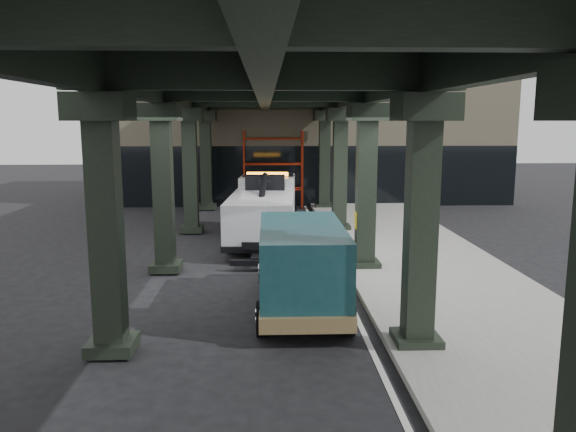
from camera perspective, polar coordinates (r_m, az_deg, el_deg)
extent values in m
plane|color=black|center=(15.20, -0.74, -7.58)|extent=(90.00, 90.00, 0.00)
cube|color=gray|center=(17.77, 13.80, -5.06)|extent=(5.00, 40.00, 0.15)
cube|color=silver|center=(17.24, 4.76, -5.50)|extent=(0.12, 38.00, 0.01)
cube|color=black|center=(11.10, 13.33, -0.99)|extent=(0.55, 0.55, 5.00)
cube|color=black|center=(10.93, 13.79, 10.68)|extent=(1.10, 1.10, 0.50)
cube|color=black|center=(11.75, 12.88, -12.19)|extent=(0.90, 0.90, 0.24)
cube|color=black|center=(16.90, 7.92, 2.75)|extent=(0.55, 0.55, 5.00)
cube|color=black|center=(16.78, 8.10, 10.40)|extent=(1.10, 1.10, 0.50)
cube|color=black|center=(17.32, 7.74, -4.89)|extent=(0.90, 0.90, 0.24)
cube|color=black|center=(22.79, 5.27, 4.57)|extent=(0.55, 0.55, 5.00)
cube|color=black|center=(22.71, 5.36, 10.23)|extent=(1.10, 1.10, 0.50)
cube|color=black|center=(23.11, 5.19, -1.17)|extent=(0.90, 0.90, 0.24)
cube|color=black|center=(28.73, 3.72, 5.63)|extent=(0.55, 0.55, 5.00)
cube|color=black|center=(28.67, 3.77, 10.12)|extent=(1.10, 1.10, 0.50)
cube|color=black|center=(28.99, 3.67, 1.05)|extent=(0.90, 0.90, 0.24)
cube|color=black|center=(11.12, -18.00, -1.20)|extent=(0.55, 0.55, 5.00)
cube|color=black|center=(10.94, -18.62, 10.46)|extent=(1.10, 1.10, 0.50)
cube|color=black|center=(11.76, -17.40, -12.37)|extent=(0.90, 0.90, 0.24)
cube|color=black|center=(16.90, -12.56, 2.62)|extent=(0.55, 0.55, 5.00)
cube|color=black|center=(16.79, -12.84, 10.26)|extent=(1.10, 1.10, 0.50)
cube|color=black|center=(17.33, -12.28, -5.01)|extent=(0.90, 0.90, 0.24)
cube|color=black|center=(22.80, -9.90, 4.47)|extent=(0.55, 0.55, 5.00)
cube|color=black|center=(22.71, -10.06, 10.13)|extent=(1.10, 1.10, 0.50)
cube|color=black|center=(23.12, -9.73, -1.27)|extent=(0.90, 0.90, 0.24)
cube|color=black|center=(28.74, -8.33, 5.55)|extent=(0.55, 0.55, 5.00)
cube|color=black|center=(28.67, -8.44, 10.04)|extent=(1.10, 1.10, 0.50)
cube|color=black|center=(28.99, -8.21, 0.98)|extent=(0.90, 0.90, 0.24)
cube|color=black|center=(16.81, 8.16, 13.13)|extent=(0.35, 32.00, 1.10)
cube|color=black|center=(16.82, -12.94, 12.99)|extent=(0.35, 32.00, 1.10)
cube|color=black|center=(16.54, -2.40, 13.28)|extent=(0.35, 32.00, 1.10)
cube|color=black|center=(16.60, -2.41, 15.69)|extent=(7.40, 32.00, 0.30)
cube|color=#C6B793|center=(34.60, 1.71, 8.81)|extent=(22.00, 10.00, 8.00)
cylinder|color=#AC240D|center=(29.54, -4.44, 4.76)|extent=(0.08, 0.08, 4.00)
cylinder|color=#AC240D|center=(28.74, -4.50, 4.62)|extent=(0.08, 0.08, 4.00)
cylinder|color=#AC240D|center=(29.58, 1.40, 4.79)|extent=(0.08, 0.08, 4.00)
cylinder|color=#AC240D|center=(28.78, 1.50, 4.66)|extent=(0.08, 0.08, 4.00)
cylinder|color=#AC240D|center=(29.62, -1.51, 2.86)|extent=(3.00, 0.08, 0.08)
cylinder|color=#AC240D|center=(29.49, -1.52, 5.36)|extent=(3.00, 0.08, 0.08)
cylinder|color=#AC240D|center=(29.43, -1.53, 7.89)|extent=(3.00, 0.08, 0.08)
cube|color=black|center=(20.90, -2.45, -0.98)|extent=(1.39, 7.01, 0.23)
cube|color=silver|center=(23.10, -2.06, 2.02)|extent=(2.32, 2.37, 1.67)
cube|color=silver|center=(24.13, -1.91, 1.24)|extent=(2.22, 0.79, 0.84)
cube|color=black|center=(23.28, -2.03, 3.23)|extent=(2.12, 1.34, 0.79)
cube|color=silver|center=(19.74, -2.67, 0.17)|extent=(2.53, 4.78, 1.30)
cube|color=orange|center=(22.82, -2.10, 4.27)|extent=(1.68, 0.37, 0.15)
cube|color=black|center=(21.45, -2.33, 3.43)|extent=(1.52, 0.65, 0.56)
cylinder|color=black|center=(19.82, -2.65, 2.24)|extent=(0.44, 3.25, 1.24)
cube|color=black|center=(17.62, -3.21, -4.08)|extent=(0.36, 1.32, 0.17)
cube|color=black|center=(17.00, -3.39, -4.75)|extent=(1.50, 0.33, 0.17)
cylinder|color=black|center=(23.60, -4.48, -0.12)|extent=(0.39, 1.04, 1.02)
cylinder|color=silver|center=(23.60, -4.48, -0.12)|extent=(0.40, 0.58, 0.56)
cylinder|color=black|center=(23.48, 0.49, -0.14)|extent=(0.39, 1.04, 1.02)
cylinder|color=silver|center=(23.48, 0.49, -0.14)|extent=(0.40, 0.58, 0.56)
cylinder|color=black|center=(20.61, -5.36, -1.56)|extent=(0.39, 1.04, 1.02)
cylinder|color=silver|center=(20.61, -5.36, -1.56)|extent=(0.40, 0.58, 0.56)
cylinder|color=black|center=(20.47, 0.33, -1.60)|extent=(0.39, 1.04, 1.02)
cylinder|color=silver|center=(20.47, 0.33, -1.60)|extent=(0.40, 0.58, 0.56)
cylinder|color=black|center=(19.44, -5.78, -2.25)|extent=(0.39, 1.04, 1.02)
cylinder|color=silver|center=(19.44, -5.78, -2.25)|extent=(0.40, 0.58, 0.56)
cylinder|color=black|center=(19.29, 0.25, -2.29)|extent=(0.39, 1.04, 1.02)
cylinder|color=silver|center=(19.29, 0.25, -2.29)|extent=(0.40, 0.58, 0.56)
cube|color=#123D43|center=(15.62, 0.85, -3.82)|extent=(1.87, 1.01, 0.82)
cube|color=#123D43|center=(13.11, 1.40, -4.81)|extent=(1.92, 4.10, 1.77)
cube|color=olive|center=(13.66, 1.30, -7.39)|extent=(1.96, 5.10, 0.32)
cube|color=black|center=(15.11, 0.92, -1.45)|extent=(1.77, 0.40, 0.76)
cube|color=black|center=(13.27, 1.34, -2.62)|extent=(1.95, 3.28, 0.50)
cube|color=silver|center=(16.18, 0.76, -4.67)|extent=(1.82, 0.12, 0.27)
cylinder|color=black|center=(15.68, -2.49, -5.59)|extent=(0.26, 0.76, 0.76)
cylinder|color=silver|center=(15.68, -2.49, -5.59)|extent=(0.29, 0.42, 0.42)
cylinder|color=black|center=(15.77, 4.17, -5.52)|extent=(0.26, 0.76, 0.76)
cylinder|color=silver|center=(15.77, 4.17, -5.52)|extent=(0.29, 0.42, 0.42)
cylinder|color=black|center=(12.04, -2.62, -10.37)|extent=(0.26, 0.76, 0.76)
cylinder|color=silver|center=(12.04, -2.62, -10.37)|extent=(0.29, 0.42, 0.42)
cylinder|color=black|center=(12.15, 6.13, -10.22)|extent=(0.26, 0.76, 0.76)
cylinder|color=silver|center=(12.15, 6.13, -10.22)|extent=(0.29, 0.42, 0.42)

